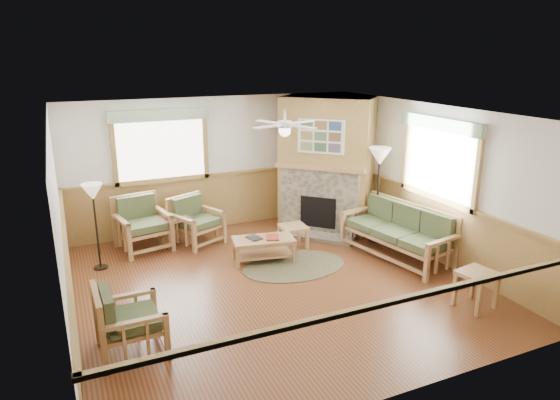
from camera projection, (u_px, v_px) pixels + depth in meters
name	position (u px, v px, depth m)	size (l,w,h in m)	color
floor	(275.00, 284.00, 7.95)	(6.00, 6.00, 0.01)	brown
ceiling	(275.00, 113.00, 7.17)	(6.00, 6.00, 0.01)	white
wall_back	(216.00, 164.00, 10.18)	(6.00, 0.02, 2.70)	white
wall_front	(396.00, 283.00, 4.94)	(6.00, 0.02, 2.70)	white
wall_left	(60.00, 231.00, 6.38)	(0.02, 6.00, 2.70)	white
wall_right	(431.00, 182.00, 8.74)	(0.02, 6.00, 2.70)	white
wainscot	(275.00, 251.00, 7.79)	(6.00, 6.00, 1.10)	olive
fireplace	(327.00, 164.00, 10.16)	(2.20, 2.20, 2.70)	olive
window_back	(158.00, 108.00, 9.38)	(1.90, 0.16, 1.50)	white
window_right	(444.00, 116.00, 8.21)	(0.16, 1.90, 1.50)	white
ceiling_fan	(285.00, 112.00, 7.56)	(1.24, 1.24, 0.36)	white
sofa	(397.00, 232.00, 8.84)	(0.84, 2.04, 0.94)	#A0764B
armchair_back_left	(143.00, 224.00, 9.19)	(0.88, 0.88, 0.98)	#A0764B
armchair_back_right	(197.00, 221.00, 9.49)	(0.80, 0.80, 0.90)	#A0764B
armchair_left	(130.00, 319.00, 6.04)	(0.78, 0.78, 0.87)	#A0764B
coffee_table	(264.00, 250.00, 8.74)	(1.06, 0.53, 0.42)	#A0764B
end_table_chairs	(174.00, 230.00, 9.49)	(0.50, 0.48, 0.56)	#A0764B
end_table_sofa	(476.00, 289.00, 7.15)	(0.49, 0.47, 0.55)	#A0764B
footstool	(293.00, 236.00, 9.40)	(0.47, 0.47, 0.41)	#A0764B
braided_rug	(294.00, 266.00, 8.59)	(1.84, 1.84, 0.01)	#4C482F
floor_lamp_left	(96.00, 227.00, 8.29)	(0.34, 0.34, 1.50)	black
floor_lamp_right	(378.00, 195.00, 9.50)	(0.42, 0.42, 1.85)	black
book_red	(273.00, 237.00, 8.68)	(0.22, 0.30, 0.03)	maroon
book_dark	(254.00, 237.00, 8.67)	(0.20, 0.27, 0.03)	black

